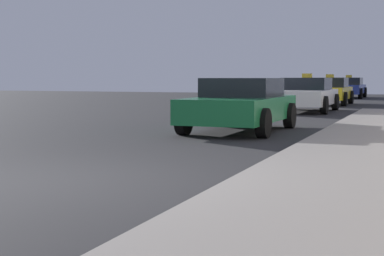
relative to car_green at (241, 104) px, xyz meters
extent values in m
plane|color=#232326|center=(0.01, -7.26, -0.65)|extent=(80.00, 80.00, 0.00)
cube|color=#196638|center=(0.00, -0.05, -0.10)|extent=(1.83, 4.11, 0.55)
cube|color=black|center=(0.00, 0.16, 0.40)|extent=(1.61, 1.85, 0.45)
cylinder|color=black|center=(0.91, -1.36, -0.33)|extent=(0.22, 0.64, 0.64)
cylinder|color=black|center=(-0.91, -1.36, -0.33)|extent=(0.22, 0.64, 0.64)
cylinder|color=black|center=(0.91, 1.27, -0.33)|extent=(0.22, 0.64, 0.64)
cylinder|color=black|center=(-0.91, 1.27, -0.33)|extent=(0.22, 0.64, 0.64)
cube|color=white|center=(-0.03, 8.50, -0.10)|extent=(1.81, 4.36, 0.55)
cube|color=black|center=(-0.03, 8.71, 0.40)|extent=(1.60, 1.96, 0.45)
cube|color=yellow|center=(-0.03, 8.71, 0.70)|extent=(0.36, 0.14, 0.16)
cylinder|color=black|center=(0.88, 7.10, -0.33)|extent=(0.22, 0.64, 0.64)
cylinder|color=black|center=(-0.93, 7.10, -0.33)|extent=(0.22, 0.64, 0.64)
cylinder|color=black|center=(0.88, 9.89, -0.33)|extent=(0.22, 0.64, 0.64)
cylinder|color=black|center=(-0.93, 9.89, -0.33)|extent=(0.22, 0.64, 0.64)
cube|color=yellow|center=(-0.06, 14.61, -0.10)|extent=(1.74, 4.06, 0.55)
cube|color=black|center=(-0.06, 14.81, 0.40)|extent=(1.53, 1.83, 0.45)
cube|color=yellow|center=(-0.06, 14.81, 0.70)|extent=(0.36, 0.14, 0.16)
cylinder|color=black|center=(0.81, 13.31, -0.33)|extent=(0.22, 0.64, 0.64)
cylinder|color=black|center=(-0.93, 13.31, -0.33)|extent=(0.22, 0.64, 0.64)
cylinder|color=black|center=(0.81, 15.91, -0.33)|extent=(0.22, 0.64, 0.64)
cylinder|color=black|center=(-0.93, 15.91, -0.33)|extent=(0.22, 0.64, 0.64)
cube|color=#233899|center=(-0.29, 24.31, -0.10)|extent=(1.77, 4.50, 0.55)
cube|color=black|center=(-0.29, 24.54, 0.40)|extent=(1.56, 2.03, 0.45)
cube|color=yellow|center=(-0.29, 24.54, 0.70)|extent=(0.36, 0.14, 0.16)
cylinder|color=black|center=(0.59, 22.87, -0.33)|extent=(0.22, 0.64, 0.64)
cylinder|color=black|center=(-1.18, 22.87, -0.33)|extent=(0.22, 0.64, 0.64)
cylinder|color=black|center=(0.59, 25.75, -0.33)|extent=(0.22, 0.64, 0.64)
cylinder|color=black|center=(-1.18, 25.75, -0.33)|extent=(0.22, 0.64, 0.64)
camera|label=1|loc=(4.01, -13.36, 0.64)|focal=54.56mm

